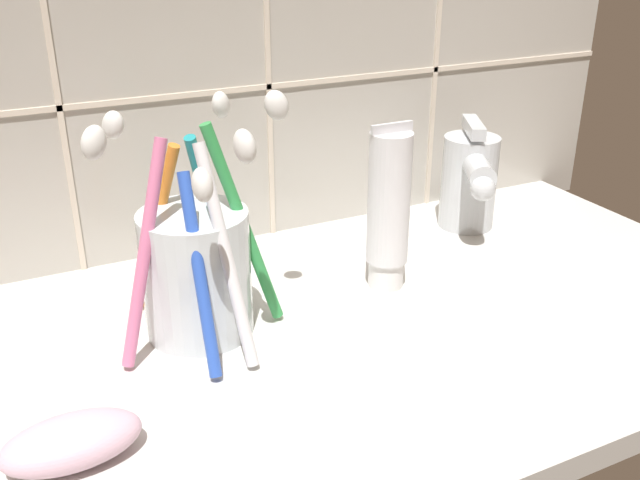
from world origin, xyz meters
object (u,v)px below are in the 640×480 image
at_px(toothpaste_tube, 389,209).
at_px(sink_faucet, 470,179).
at_px(toothbrush_cup, 197,266).
at_px(soap_bar, 72,442).

distance_m(toothpaste_tube, sink_faucet, 0.16).
xyz_separation_m(toothbrush_cup, sink_faucet, (0.31, 0.07, -0.00)).
bearing_deg(sink_faucet, toothbrush_cup, -49.24).
height_order(toothbrush_cup, soap_bar, toothbrush_cup).
distance_m(toothbrush_cup, toothpaste_tube, 0.17).
xyz_separation_m(toothpaste_tube, soap_bar, (-0.28, -0.11, -0.06)).
relative_size(toothpaste_tube, sink_faucet, 1.31).
relative_size(toothbrush_cup, soap_bar, 2.27).
bearing_deg(toothpaste_tube, soap_bar, -158.59).
distance_m(toothbrush_cup, soap_bar, 0.16).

